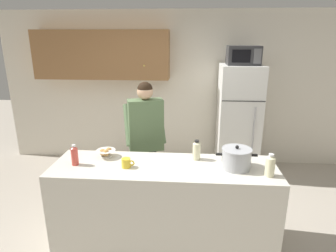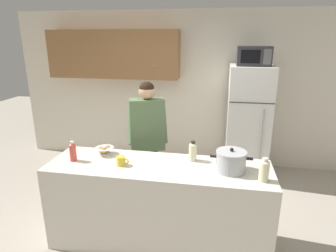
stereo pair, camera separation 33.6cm
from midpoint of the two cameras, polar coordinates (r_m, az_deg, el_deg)
ground_plane at (r=3.43m, az=1.24°, el=-21.90°), size 14.00×14.00×0.00m
back_wall_unit at (r=4.98m, az=2.22°, el=8.86°), size 6.00×0.48×2.60m
kitchen_island at (r=3.16m, az=1.30°, el=-15.43°), size 2.28×0.68×0.92m
refrigerator at (r=4.70m, az=17.56°, el=0.58°), size 0.64×0.68×1.77m
microwave at (r=4.51m, az=18.79°, el=13.05°), size 0.48×0.37×0.28m
person_near_pot at (r=3.60m, az=-1.41°, el=-1.02°), size 0.59×0.53×1.66m
cooking_pot at (r=2.89m, az=15.71°, el=-6.79°), size 0.40×0.29×0.24m
coffee_mug at (r=2.93m, az=-6.05°, el=-6.99°), size 0.13×0.09×0.10m
bread_bowl at (r=3.22m, az=-9.61°, el=-4.81°), size 0.21×0.21×0.10m
bottle_near_edge at (r=3.11m, az=-15.50°, el=-4.92°), size 0.07×0.07×0.22m
bottle_mid_counter at (r=2.79m, az=21.92°, el=-8.18°), size 0.09×0.09×0.22m
bottle_far_corner at (r=3.04m, az=8.12°, el=-5.03°), size 0.08×0.08×0.22m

